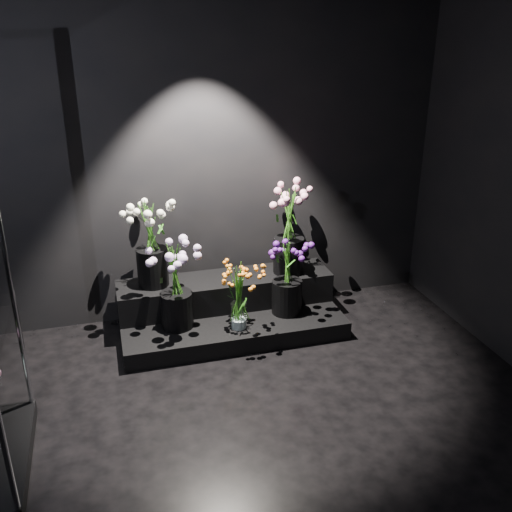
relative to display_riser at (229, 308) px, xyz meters
name	(u,v)px	position (x,y,z in m)	size (l,w,h in m)	color
floor	(278,459)	(-0.09, -1.64, -0.17)	(4.00, 4.00, 0.00)	black
wall_back	(206,155)	(-0.09, 0.36, 1.23)	(4.00, 4.00, 0.00)	black
display_riser	(229,308)	(0.00, 0.00, 0.00)	(1.81, 0.80, 0.40)	black
bouquet_orange_bells	(238,295)	(0.01, -0.31, 0.27)	(0.37, 0.37, 0.55)	white
bouquet_lilac	(175,280)	(-0.45, -0.16, 0.39)	(0.40, 0.40, 0.70)	black
bouquet_purple	(287,273)	(0.46, -0.17, 0.35)	(0.35, 0.35, 0.66)	black
bouquet_cream_roses	(150,237)	(-0.60, 0.13, 0.65)	(0.47, 0.47, 0.71)	black
bouquet_pink_roses	(289,226)	(0.55, 0.08, 0.65)	(0.42, 0.42, 0.74)	black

